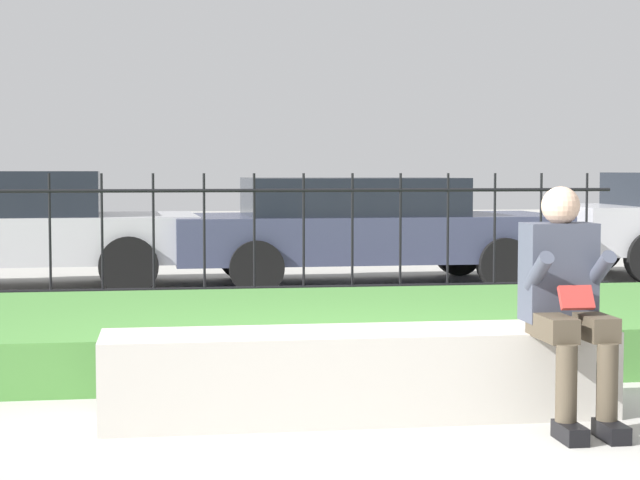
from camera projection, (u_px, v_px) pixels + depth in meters
name	position (u px, v px, depth m)	size (l,w,h in m)	color
ground_plane	(360.00, 417.00, 5.95)	(60.00, 60.00, 0.00)	#B2AFA8
stone_bench	(359.00, 378.00, 5.94)	(2.84, 0.57, 0.49)	beige
person_seated_reader	(566.00, 294.00, 5.74)	(0.42, 0.73, 1.29)	black
grass_berm	(310.00, 331.00, 7.99)	(8.53, 2.74, 0.35)	#4C893D
iron_fence	(279.00, 242.00, 10.04)	(6.53, 0.03, 1.35)	black
car_parked_left	(8.00, 226.00, 12.28)	(4.26, 2.12, 1.36)	#B7B7BC
car_parked_center	(362.00, 227.00, 12.83)	(4.61, 2.06, 1.28)	#383D56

